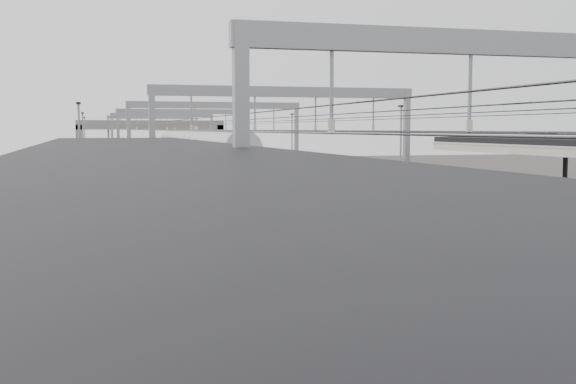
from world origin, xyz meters
TOP-DOWN VIEW (x-y plane):
  - platform_left at (-8.00, 45.00)m, footprint 4.00×120.00m
  - platform_right at (8.00, 45.00)m, footprint 4.00×120.00m
  - tracks at (0.00, 45.00)m, footprint 11.40×140.00m
  - overhead_line at (0.00, 51.62)m, footprint 13.00×140.00m
  - canopy_left at (-8.02, 2.99)m, footprint 4.40×30.00m
  - overbridge at (0.00, 100.00)m, footprint 22.00×2.20m
  - wall_left at (-11.20, 45.00)m, footprint 0.30×120.00m
  - wall_right at (11.20, 45.00)m, footprint 0.30×120.00m
  - train at (1.50, 59.88)m, footprint 2.78×50.63m
  - signal_green at (-5.20, 64.30)m, footprint 0.32×0.32m
  - signal_red_near at (3.20, 72.24)m, footprint 0.32×0.32m
  - signal_red_far at (5.40, 72.52)m, footprint 0.32×0.32m

SIDE VIEW (x-z plane):
  - tracks at x=0.00m, z-range -0.05..0.15m
  - platform_left at x=-8.00m, z-range 0.00..1.00m
  - platform_right at x=8.00m, z-range 0.00..1.00m
  - wall_left at x=-11.20m, z-range 0.00..3.20m
  - wall_right at x=11.20m, z-range 0.00..3.20m
  - train at x=1.50m, z-range -0.05..4.35m
  - signal_green at x=-5.20m, z-range 0.68..4.15m
  - signal_red_near at x=3.20m, z-range 0.68..4.15m
  - signal_red_far at x=5.40m, z-range 0.68..4.15m
  - canopy_left at x=-8.02m, z-range 2.97..7.21m
  - overbridge at x=0.00m, z-range 1.86..8.76m
  - overhead_line at x=0.00m, z-range 2.84..9.44m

